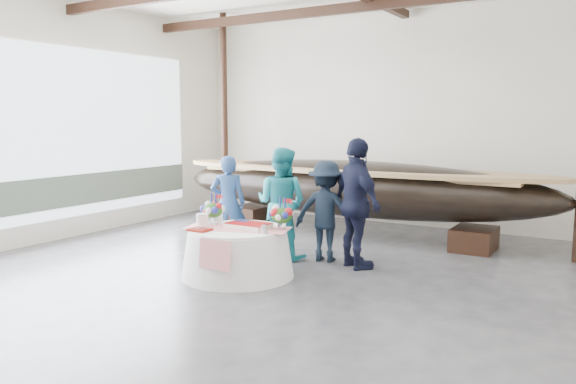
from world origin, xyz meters
The scene contains 10 objects.
floor centered at (0.00, 0.00, 0.00)m, with size 10.00×12.00×0.01m, color #3D3D42.
wall_back centered at (0.00, 6.00, 2.25)m, with size 10.00×0.02×4.50m, color silver.
open_bay centered at (-4.95, 1.00, 1.83)m, with size 0.03×7.00×3.20m.
longboat_display centered at (-0.45, 4.31, 0.94)m, with size 7.84×1.57×1.47m.
banquet_table centered at (-0.64, 0.88, 0.35)m, with size 1.63×1.63×0.70m.
tabletop_items centered at (-0.68, 1.02, 0.85)m, with size 1.60×1.02×0.40m.
guest_woman_blue centered at (-1.75, 2.11, 0.82)m, with size 0.60×0.39×1.65m, color navy.
guest_woman_teal centered at (-0.67, 2.11, 0.91)m, with size 0.88×0.69×1.81m, color teal.
guest_man_left centered at (0.03, 2.33, 0.80)m, with size 1.04×0.60×1.61m, color black.
guest_man_right centered at (0.64, 2.16, 0.99)m, with size 1.16×0.48×1.99m, color black.
Camera 1 is at (4.09, -5.52, 2.27)m, focal length 35.00 mm.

